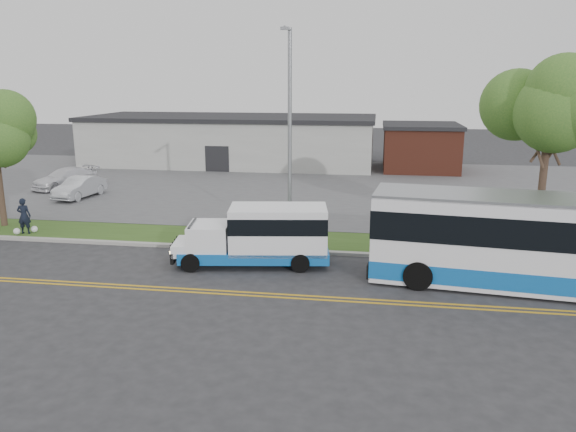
% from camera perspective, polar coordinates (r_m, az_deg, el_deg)
% --- Properties ---
extents(ground, '(140.00, 140.00, 0.00)m').
position_cam_1_polar(ground, '(24.42, -7.84, -4.11)').
color(ground, '#28282B').
rests_on(ground, ground).
extents(lane_line_north, '(70.00, 0.12, 0.01)m').
position_cam_1_polar(lane_line_north, '(20.97, -10.87, -7.23)').
color(lane_line_north, '#C69317').
rests_on(lane_line_north, ground).
extents(lane_line_south, '(70.00, 0.12, 0.01)m').
position_cam_1_polar(lane_line_south, '(20.71, -11.15, -7.52)').
color(lane_line_south, '#C69317').
rests_on(lane_line_south, ground).
extents(curb, '(80.00, 0.30, 0.15)m').
position_cam_1_polar(curb, '(25.41, -7.13, -3.21)').
color(curb, '#9E9B93').
rests_on(curb, ground).
extents(verge, '(80.00, 3.30, 0.10)m').
position_cam_1_polar(verge, '(27.08, -6.09, -2.18)').
color(verge, '#304B19').
rests_on(verge, ground).
extents(parking_lot, '(80.00, 25.00, 0.10)m').
position_cam_1_polar(parking_lot, '(40.51, -0.95, 3.16)').
color(parking_lot, '#4C4C4F').
rests_on(parking_lot, ground).
extents(commercial_building, '(25.40, 10.40, 4.35)m').
position_cam_1_polar(commercial_building, '(51.16, -5.70, 7.69)').
color(commercial_building, '#9E9E99').
rests_on(commercial_building, ground).
extents(brick_wing, '(6.30, 7.30, 3.90)m').
position_cam_1_polar(brick_wing, '(48.68, 13.29, 6.83)').
color(brick_wing, brown).
rests_on(brick_wing, ground).
extents(tree_east, '(5.20, 5.20, 8.33)m').
position_cam_1_polar(tree_east, '(26.26, 25.10, 9.78)').
color(tree_east, '#3C2A20').
rests_on(tree_east, verge).
extents(streetlight_near, '(0.35, 1.53, 9.50)m').
position_cam_1_polar(streetlight_near, '(25.36, 0.15, 8.75)').
color(streetlight_near, gray).
rests_on(streetlight_near, verge).
extents(shuttle_bus, '(6.56, 2.95, 2.43)m').
position_cam_1_polar(shuttle_bus, '(22.86, -2.56, -1.83)').
color(shuttle_bus, '#105AAE').
rests_on(shuttle_bus, ground).
extents(transit_bus, '(12.47, 4.21, 3.39)m').
position_cam_1_polar(transit_bus, '(22.06, 24.59, -2.53)').
color(transit_bus, white).
rests_on(transit_bus, ground).
extents(pedestrian, '(0.70, 0.52, 1.76)m').
position_cam_1_polar(pedestrian, '(30.11, -25.24, 0.01)').
color(pedestrian, black).
rests_on(pedestrian, verge).
extents(parked_car_a, '(1.87, 4.21, 1.34)m').
position_cam_1_polar(parked_car_a, '(38.15, -20.40, 2.76)').
color(parked_car_a, silver).
rests_on(parked_car_a, parking_lot).
extents(parked_car_b, '(3.68, 5.05, 1.36)m').
position_cam_1_polar(parked_car_b, '(42.03, -21.70, 3.59)').
color(parked_car_b, silver).
rests_on(parked_car_b, parking_lot).
extents(grocery_bag_left, '(0.32, 0.32, 0.32)m').
position_cam_1_polar(grocery_bag_left, '(30.24, -25.83, -1.41)').
color(grocery_bag_left, white).
rests_on(grocery_bag_left, verge).
extents(grocery_bag_right, '(0.32, 0.32, 0.32)m').
position_cam_1_polar(grocery_bag_right, '(30.30, -24.37, -1.23)').
color(grocery_bag_right, white).
rests_on(grocery_bag_right, verge).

